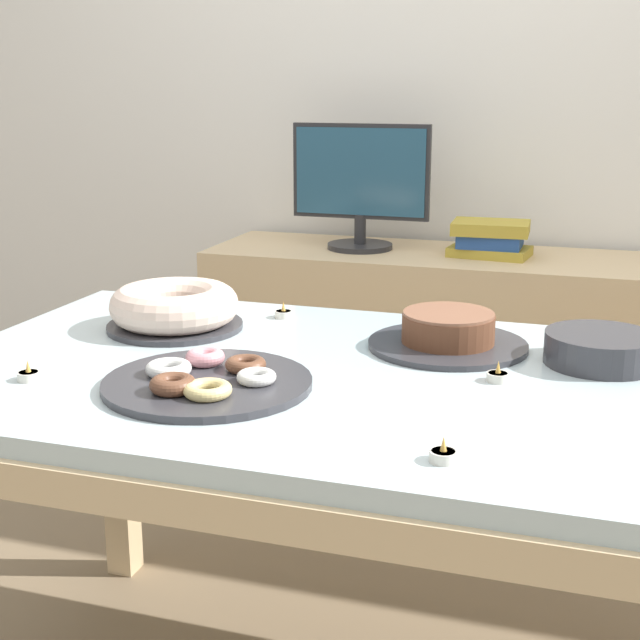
# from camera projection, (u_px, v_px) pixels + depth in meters

# --- Properties ---
(wall_back) EXTENTS (8.00, 0.10, 2.60)m
(wall_back) POSITION_uv_depth(u_px,v_px,m) (465.00, 75.00, 2.81)
(wall_back) COLOR white
(wall_back) RESTS_ON ground
(dining_table) EXTENTS (1.54, 0.94, 0.76)m
(dining_table) POSITION_uv_depth(u_px,v_px,m) (332.00, 419.00, 1.66)
(dining_table) COLOR silver
(dining_table) RESTS_ON ground
(sideboard) EXTENTS (1.41, 0.44, 0.78)m
(sideboard) POSITION_uv_depth(u_px,v_px,m) (438.00, 377.00, 2.77)
(sideboard) COLOR #D1B284
(sideboard) RESTS_ON ground
(computer_monitor) EXTENTS (0.42, 0.20, 0.38)m
(computer_monitor) POSITION_uv_depth(u_px,v_px,m) (360.00, 187.00, 2.69)
(computer_monitor) COLOR #262628
(computer_monitor) RESTS_ON sideboard
(book_stack) EXTENTS (0.24, 0.17, 0.10)m
(book_stack) POSITION_uv_depth(u_px,v_px,m) (490.00, 239.00, 2.61)
(book_stack) COLOR #B29933
(book_stack) RESTS_ON sideboard
(cake_chocolate_round) EXTENTS (0.32, 0.32, 0.07)m
(cake_chocolate_round) POSITION_uv_depth(u_px,v_px,m) (448.00, 334.00, 1.78)
(cake_chocolate_round) COLOR #333338
(cake_chocolate_round) RESTS_ON dining_table
(cake_golden_bundt) EXTENTS (0.29, 0.29, 0.09)m
(cake_golden_bundt) POSITION_uv_depth(u_px,v_px,m) (174.00, 308.00, 1.91)
(cake_golden_bundt) COLOR #333338
(cake_golden_bundt) RESTS_ON dining_table
(pastry_platter) EXTENTS (0.37, 0.37, 0.04)m
(pastry_platter) POSITION_uv_depth(u_px,v_px,m) (207.00, 380.00, 1.55)
(pastry_platter) COLOR #333338
(pastry_platter) RESTS_ON dining_table
(plate_stack) EXTENTS (0.21, 0.21, 0.06)m
(plate_stack) POSITION_uv_depth(u_px,v_px,m) (601.00, 349.00, 1.67)
(plate_stack) COLOR #333338
(plate_stack) RESTS_ON dining_table
(tealight_centre) EXTENTS (0.04, 0.04, 0.04)m
(tealight_centre) POSITION_uv_depth(u_px,v_px,m) (443.00, 455.00, 1.25)
(tealight_centre) COLOR silver
(tealight_centre) RESTS_ON dining_table
(tealight_left_edge) EXTENTS (0.04, 0.04, 0.04)m
(tealight_left_edge) POSITION_uv_depth(u_px,v_px,m) (498.00, 376.00, 1.58)
(tealight_left_edge) COLOR silver
(tealight_left_edge) RESTS_ON dining_table
(tealight_near_cakes) EXTENTS (0.04, 0.04, 0.04)m
(tealight_near_cakes) POSITION_uv_depth(u_px,v_px,m) (29.00, 375.00, 1.59)
(tealight_near_cakes) COLOR silver
(tealight_near_cakes) RESTS_ON dining_table
(tealight_near_front) EXTENTS (0.04, 0.04, 0.04)m
(tealight_near_front) POSITION_uv_depth(u_px,v_px,m) (283.00, 313.00, 2.01)
(tealight_near_front) COLOR silver
(tealight_near_front) RESTS_ON dining_table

